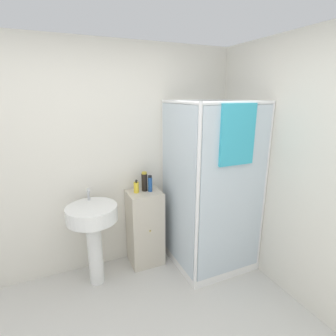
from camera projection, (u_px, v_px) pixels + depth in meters
wall_back at (91, 162)px, 2.83m from camera, size 6.40×0.06×2.50m
shower_enclosure at (208, 223)px, 3.02m from camera, size 0.85×0.88×1.90m
vanity_cabinet at (145, 228)px, 3.08m from camera, size 0.38×0.36×0.89m
sink at (93, 225)px, 2.66m from camera, size 0.51×0.51×1.01m
soap_dispenser at (136, 187)px, 2.92m from camera, size 0.06×0.06×0.15m
shampoo_bottle_tall_black at (144, 182)px, 2.97m from camera, size 0.07×0.07×0.22m
shampoo_bottle_blue at (150, 184)px, 2.95m from camera, size 0.05×0.05×0.19m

